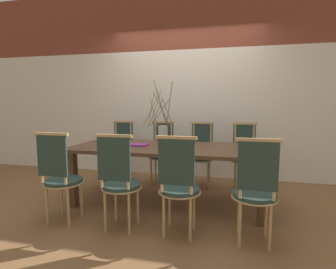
% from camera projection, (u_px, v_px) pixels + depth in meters
% --- Properties ---
extents(ground_plane, '(16.00, 16.00, 0.00)m').
position_uv_depth(ground_plane, '(168.00, 202.00, 3.33)').
color(ground_plane, brown).
extents(wall_rear, '(12.00, 0.06, 3.20)m').
position_uv_depth(wall_rear, '(186.00, 83.00, 4.43)').
color(wall_rear, beige).
rests_on(wall_rear, ground_plane).
extents(dining_table, '(2.38, 1.01, 0.72)m').
position_uv_depth(dining_table, '(168.00, 153.00, 3.26)').
color(dining_table, '#4C3321').
rests_on(dining_table, ground_plane).
extents(chair_near_leftend, '(0.40, 0.40, 0.97)m').
position_uv_depth(chair_near_leftend, '(60.00, 175.00, 2.70)').
color(chair_near_leftend, '#233833').
rests_on(chair_near_leftend, ground_plane).
extents(chair_near_left, '(0.40, 0.40, 0.97)m').
position_uv_depth(chair_near_left, '(119.00, 179.00, 2.56)').
color(chair_near_left, '#233833').
rests_on(chair_near_left, ground_plane).
extents(chair_near_center, '(0.40, 0.40, 0.97)m').
position_uv_depth(chair_near_center, '(178.00, 184.00, 2.43)').
color(chair_near_center, '#233833').
rests_on(chair_near_center, ground_plane).
extents(chair_near_right, '(0.40, 0.40, 0.97)m').
position_uv_depth(chair_near_right, '(255.00, 189.00, 2.27)').
color(chair_near_right, '#233833').
rests_on(chair_near_right, ground_plane).
extents(chair_far_leftend, '(0.40, 0.40, 0.97)m').
position_uv_depth(chair_far_leftend, '(121.00, 149.00, 4.28)').
color(chair_far_leftend, '#233833').
rests_on(chair_far_leftend, ground_plane).
extents(chair_far_left, '(0.40, 0.40, 0.97)m').
position_uv_depth(chair_far_left, '(162.00, 151.00, 4.12)').
color(chair_far_left, '#233833').
rests_on(chair_far_left, ground_plane).
extents(chair_far_center, '(0.40, 0.40, 0.97)m').
position_uv_depth(chair_far_center, '(201.00, 152.00, 3.98)').
color(chair_far_center, '#233833').
rests_on(chair_far_center, ground_plane).
extents(chair_far_right, '(0.40, 0.40, 0.97)m').
position_uv_depth(chair_far_right, '(244.00, 154.00, 3.84)').
color(chair_far_right, '#233833').
rests_on(chair_far_right, ground_plane).
extents(vase_centerpiece, '(0.35, 0.40, 0.81)m').
position_uv_depth(vase_centerpiece, '(163.00, 134.00, 3.19)').
color(vase_centerpiece, '#B2BCC1').
rests_on(vase_centerpiece, dining_table).
extents(book_stack, '(0.23, 0.18, 0.02)m').
position_uv_depth(book_stack, '(138.00, 145.00, 3.31)').
color(book_stack, '#842D8C').
rests_on(book_stack, dining_table).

